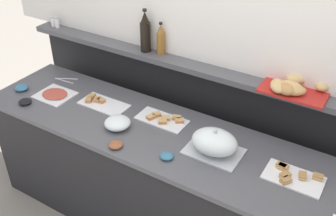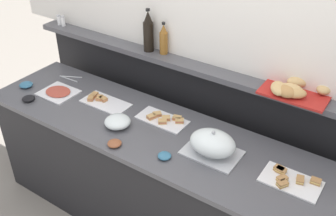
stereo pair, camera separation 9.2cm
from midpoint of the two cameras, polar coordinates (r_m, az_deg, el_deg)
ground_plane at (r=3.55m, az=4.00°, el=-10.23°), size 12.00×12.00×0.00m
buffet_counter at (r=2.86m, az=-1.44°, el=-10.82°), size 2.73×0.69×0.88m
back_ledge_unit at (r=3.09m, az=3.72°, el=-2.66°), size 2.97×0.22×1.19m
sandwich_platter_rear at (r=2.35m, az=16.40°, el=-9.38°), size 0.33×0.19×0.04m
sandwich_platter_front at (r=2.69m, az=-1.69°, el=-1.63°), size 0.35×0.17×0.04m
sandwich_platter_side at (r=2.92m, az=-10.39°, el=0.70°), size 0.36×0.18×0.04m
cold_cuts_platter at (r=3.10m, az=-16.70°, el=1.83°), size 0.27×0.23×0.02m
serving_cloche at (r=2.40m, az=5.56°, el=-5.00°), size 0.34×0.24×0.17m
glass_bowl_medium at (r=2.65m, az=-8.23°, el=-2.19°), size 0.17×0.17×0.07m
condiment_bowl_dark at (r=3.25m, az=-20.99°, el=2.71°), size 0.10×0.10×0.04m
condiment_bowl_teal at (r=2.49m, az=-8.54°, el=-5.24°), size 0.09×0.09×0.03m
condiment_bowl_cream at (r=2.38m, az=-1.28°, el=-6.88°), size 0.08×0.08×0.03m
condiment_bowl_red at (r=3.07m, az=-20.59°, el=0.85°), size 0.09×0.09×0.03m
serving_tongs at (r=3.29m, az=-15.31°, el=3.90°), size 0.19×0.09×0.01m
wine_bottle_dark at (r=2.90m, az=-4.19°, el=10.71°), size 0.08×0.08×0.32m
vinegar_bottle_amber at (r=2.87m, az=-1.96°, el=9.71°), size 0.06×0.06×0.24m
salt_shaker at (r=3.52m, az=-16.88°, el=11.74°), size 0.03×0.03×0.09m
pepper_shaker at (r=3.49m, az=-16.37°, el=11.64°), size 0.03×0.03×0.09m
bread_basket at (r=2.51m, az=16.56°, el=2.93°), size 0.40×0.31×0.08m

